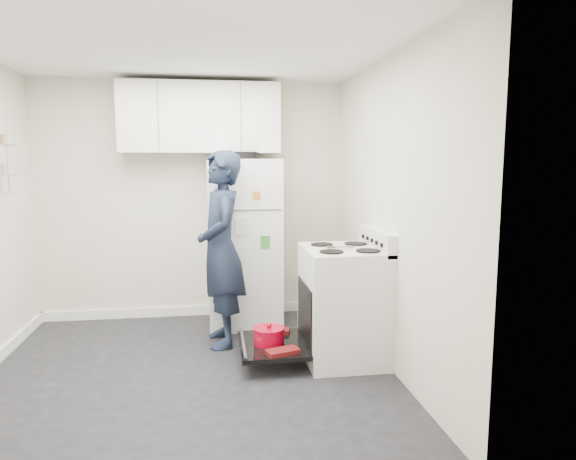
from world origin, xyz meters
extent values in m
cube|color=black|center=(0.00, 0.00, 0.00)|extent=(3.20, 3.20, 0.01)
cube|color=white|center=(0.00, 0.00, 2.50)|extent=(3.20, 3.20, 0.01)
cube|color=beige|center=(0.00, 1.60, 1.25)|extent=(3.20, 0.01, 2.50)
cube|color=beige|center=(0.00, -1.60, 1.25)|extent=(3.20, 0.01, 2.50)
cube|color=beige|center=(1.60, 0.00, 1.25)|extent=(0.01, 3.20, 2.50)
cube|color=white|center=(0.00, 1.59, 0.05)|extent=(3.20, 0.03, 0.10)
cube|color=silver|center=(1.28, 0.15, 0.46)|extent=(0.65, 0.76, 0.92)
cube|color=black|center=(1.21, 0.15, 0.40)|extent=(0.53, 0.60, 0.52)
cube|color=orange|center=(1.48, 0.15, 0.40)|extent=(0.02, 0.56, 0.46)
cylinder|color=black|center=(1.26, 0.15, 0.22)|extent=(0.34, 0.34, 0.02)
cube|color=silver|center=(1.56, 0.15, 1.01)|extent=(0.08, 0.76, 0.18)
cube|color=silver|center=(1.28, 0.15, 0.94)|extent=(0.65, 0.76, 0.03)
cube|color=#B2B2B7|center=(1.23, 0.10, 0.97)|extent=(0.22, 0.03, 0.01)
cube|color=black|center=(0.68, 0.15, 0.14)|extent=(0.55, 0.70, 0.03)
cylinder|color=#B2B2B7|center=(0.43, 0.15, 0.18)|extent=(0.02, 0.66, 0.02)
cylinder|color=#A9011B|center=(0.64, 0.15, 0.22)|extent=(0.25, 0.25, 0.12)
cylinder|color=#A9011B|center=(0.64, 0.15, 0.29)|extent=(0.26, 0.26, 0.02)
sphere|color=#A9011B|center=(0.64, 0.15, 0.32)|extent=(0.04, 0.04, 0.04)
cube|color=maroon|center=(0.73, -0.09, 0.18)|extent=(0.29, 0.21, 0.04)
cube|color=maroon|center=(0.73, 0.41, 0.18)|extent=(0.28, 0.19, 0.04)
cube|color=white|center=(0.52, 1.25, 0.84)|extent=(0.72, 0.70, 1.69)
cube|color=#4C4C4C|center=(0.52, 0.90, 1.21)|extent=(0.68, 0.01, 0.01)
cube|color=#B2B2B7|center=(0.24, 0.88, 1.33)|extent=(0.03, 0.03, 0.20)
cube|color=#B2B2B7|center=(0.24, 0.88, 0.91)|extent=(0.03, 0.03, 0.55)
cylinder|color=black|center=(0.52, 1.25, 1.72)|extent=(0.30, 0.30, 0.07)
cube|color=#3E9331|center=(0.70, 0.89, 0.90)|extent=(0.09, 0.01, 0.12)
cube|color=silver|center=(0.47, 0.89, 1.05)|extent=(0.12, 0.01, 0.16)
cube|color=orange|center=(0.62, 0.89, 1.35)|extent=(0.07, 0.01, 0.07)
cube|color=silver|center=(0.10, 1.43, 2.10)|extent=(1.60, 0.33, 0.70)
imported|color=#172135|center=(0.27, 0.66, 0.88)|extent=(0.49, 0.68, 1.76)
camera|label=1|loc=(0.19, -3.93, 1.67)|focal=32.00mm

